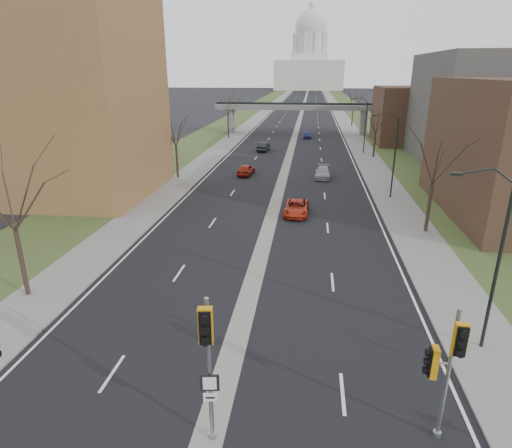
% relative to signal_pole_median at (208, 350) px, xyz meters
% --- Properties ---
extents(ground, '(700.00, 700.00, 0.00)m').
position_rel_signal_pole_median_xyz_m(ground, '(-0.20, 1.18, -4.00)').
color(ground, black).
rests_on(ground, ground).
extents(road_surface, '(20.00, 600.00, 0.01)m').
position_rel_signal_pole_median_xyz_m(road_surface, '(-0.20, 151.18, -4.00)').
color(road_surface, black).
rests_on(road_surface, ground).
extents(median_strip, '(1.20, 600.00, 0.02)m').
position_rel_signal_pole_median_xyz_m(median_strip, '(-0.20, 151.18, -4.00)').
color(median_strip, gray).
rests_on(median_strip, ground).
extents(sidewalk_right, '(4.00, 600.00, 0.12)m').
position_rel_signal_pole_median_xyz_m(sidewalk_right, '(11.80, 151.18, -3.94)').
color(sidewalk_right, gray).
rests_on(sidewalk_right, ground).
extents(sidewalk_left, '(4.00, 600.00, 0.12)m').
position_rel_signal_pole_median_xyz_m(sidewalk_left, '(-12.20, 151.18, -3.94)').
color(sidewalk_left, gray).
rests_on(sidewalk_left, ground).
extents(grass_verge_right, '(8.00, 600.00, 0.10)m').
position_rel_signal_pole_median_xyz_m(grass_verge_right, '(17.80, 151.18, -3.95)').
color(grass_verge_right, '#334821').
rests_on(grass_verge_right, ground).
extents(grass_verge_left, '(8.00, 600.00, 0.10)m').
position_rel_signal_pole_median_xyz_m(grass_verge_left, '(-18.20, 151.18, -3.95)').
color(grass_verge_left, '#334821').
rests_on(grass_verge_left, ground).
extents(apartment_building, '(25.00, 16.00, 22.00)m').
position_rel_signal_pole_median_xyz_m(apartment_building, '(-26.20, 31.18, 7.00)').
color(apartment_building, '#8C5F38').
rests_on(apartment_building, ground).
extents(commercial_block_mid, '(18.00, 22.00, 15.00)m').
position_rel_signal_pole_median_xyz_m(commercial_block_mid, '(27.80, 53.18, 3.50)').
color(commercial_block_mid, '#52504B').
rests_on(commercial_block_mid, ground).
extents(commercial_block_far, '(14.00, 14.00, 10.00)m').
position_rel_signal_pole_median_xyz_m(commercial_block_far, '(21.80, 71.18, 1.00)').
color(commercial_block_far, '#503825').
rests_on(commercial_block_far, ground).
extents(pedestrian_bridge, '(34.00, 3.00, 6.45)m').
position_rel_signal_pole_median_xyz_m(pedestrian_bridge, '(-0.20, 81.18, 0.84)').
color(pedestrian_bridge, slate).
rests_on(pedestrian_bridge, ground).
extents(capitol, '(48.00, 42.00, 55.75)m').
position_rel_signal_pole_median_xyz_m(capitol, '(-0.20, 321.18, 14.59)').
color(capitol, silver).
rests_on(capitol, ground).
extents(streetlight_near, '(2.61, 0.20, 8.70)m').
position_rel_signal_pole_median_xyz_m(streetlight_near, '(10.79, 7.18, 2.95)').
color(streetlight_near, black).
rests_on(streetlight_near, sidewalk_right).
extents(streetlight_mid, '(2.61, 0.20, 8.70)m').
position_rel_signal_pole_median_xyz_m(streetlight_mid, '(10.79, 33.18, 2.95)').
color(streetlight_mid, black).
rests_on(streetlight_mid, sidewalk_right).
extents(streetlight_far, '(2.61, 0.20, 8.70)m').
position_rel_signal_pole_median_xyz_m(streetlight_far, '(10.79, 59.18, 2.95)').
color(streetlight_far, black).
rests_on(streetlight_far, sidewalk_right).
extents(tree_left_a, '(7.20, 7.20, 9.40)m').
position_rel_signal_pole_median_xyz_m(tree_left_a, '(-13.20, 9.18, 2.63)').
color(tree_left_a, '#382B21').
rests_on(tree_left_a, sidewalk_left).
extents(tree_left_b, '(6.75, 6.75, 8.81)m').
position_rel_signal_pole_median_xyz_m(tree_left_b, '(-13.20, 39.18, 2.22)').
color(tree_left_b, '#382B21').
rests_on(tree_left_b, sidewalk_left).
extents(tree_left_c, '(7.65, 7.65, 9.99)m').
position_rel_signal_pole_median_xyz_m(tree_left_c, '(-13.20, 73.18, 3.04)').
color(tree_left_c, '#382B21').
rests_on(tree_left_c, sidewalk_left).
extents(tree_right_a, '(7.20, 7.20, 9.40)m').
position_rel_signal_pole_median_xyz_m(tree_right_a, '(12.80, 23.18, 2.63)').
color(tree_right_a, '#382B21').
rests_on(tree_right_a, sidewalk_right).
extents(tree_right_b, '(6.30, 6.30, 8.22)m').
position_rel_signal_pole_median_xyz_m(tree_right_b, '(12.80, 56.18, 1.81)').
color(tree_right_b, '#382B21').
rests_on(tree_right_b, sidewalk_right).
extents(tree_right_c, '(7.65, 7.65, 9.99)m').
position_rel_signal_pole_median_xyz_m(tree_right_c, '(12.80, 96.18, 3.04)').
color(tree_right_c, '#382B21').
rests_on(tree_right_c, sidewalk_right).
extents(signal_pole_median, '(0.67, 0.95, 5.75)m').
position_rel_signal_pole_median_xyz_m(signal_pole_median, '(0.00, 0.00, 0.00)').
color(signal_pole_median, gray).
rests_on(signal_pole_median, ground).
extents(signal_pole_right, '(0.93, 0.97, 5.32)m').
position_rel_signal_pole_median_xyz_m(signal_pole_right, '(7.87, 1.23, -0.52)').
color(signal_pole_right, gray).
rests_on(signal_pole_right, ground).
extents(car_left_near, '(2.08, 4.30, 1.41)m').
position_rel_signal_pole_median_xyz_m(car_left_near, '(-5.01, 41.95, -3.30)').
color(car_left_near, '#A12112').
rests_on(car_left_near, ground).
extents(car_left_far, '(1.94, 4.52, 1.45)m').
position_rel_signal_pole_median_xyz_m(car_left_far, '(-4.70, 59.81, -3.28)').
color(car_left_far, black).
rests_on(car_left_far, ground).
extents(car_right_near, '(2.31, 4.77, 1.31)m').
position_rel_signal_pole_median_xyz_m(car_right_near, '(2.01, 26.58, -3.35)').
color(car_right_near, '#AC2912').
rests_on(car_right_near, ground).
extents(car_right_mid, '(2.14, 4.78, 1.36)m').
position_rel_signal_pole_median_xyz_m(car_right_mid, '(4.75, 41.60, -3.33)').
color(car_right_mid, gray).
rests_on(car_right_mid, ground).
extents(car_right_far, '(1.62, 3.86, 1.31)m').
position_rel_signal_pole_median_xyz_m(car_right_far, '(2.37, 75.23, -3.35)').
color(car_right_far, navy).
rests_on(car_right_far, ground).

